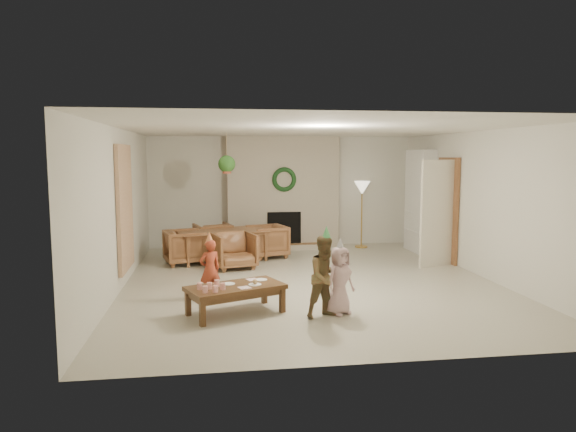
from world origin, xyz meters
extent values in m
plane|color=#B7B29E|center=(0.00, 0.00, 0.00)|extent=(7.00, 7.00, 0.00)
plane|color=white|center=(0.00, 0.00, 2.50)|extent=(7.00, 7.00, 0.00)
plane|color=silver|center=(0.00, 3.50, 1.25)|extent=(7.00, 0.00, 7.00)
plane|color=silver|center=(0.00, -3.50, 1.25)|extent=(7.00, 0.00, 7.00)
plane|color=silver|center=(-3.00, 0.00, 1.25)|extent=(0.00, 7.00, 7.00)
plane|color=silver|center=(3.00, 0.00, 1.25)|extent=(0.00, 7.00, 7.00)
cube|color=#522015|center=(0.00, 3.30, 1.25)|extent=(2.50, 0.40, 2.50)
cube|color=brown|center=(0.00, 2.95, 0.06)|extent=(1.60, 0.30, 0.12)
cube|color=black|center=(0.00, 3.12, 0.45)|extent=(0.75, 0.12, 0.75)
torus|color=#163B1B|center=(0.00, 3.07, 1.55)|extent=(0.54, 0.10, 0.54)
cylinder|color=gold|center=(1.76, 3.00, 0.02)|extent=(0.28, 0.28, 0.03)
cylinder|color=gold|center=(1.76, 3.00, 0.70)|extent=(0.03, 0.03, 1.35)
cone|color=beige|center=(1.76, 3.00, 1.35)|extent=(0.36, 0.36, 0.30)
cube|color=white|center=(2.84, 2.30, 1.10)|extent=(0.30, 1.00, 2.20)
cube|color=white|center=(2.82, 2.30, 0.45)|extent=(0.30, 0.92, 0.03)
cube|color=white|center=(2.82, 2.30, 0.85)|extent=(0.30, 0.92, 0.03)
cube|color=white|center=(2.82, 2.30, 1.25)|extent=(0.30, 0.92, 0.03)
cube|color=white|center=(2.82, 2.30, 1.65)|extent=(0.30, 0.92, 0.03)
cube|color=#B03720|center=(2.80, 2.15, 0.59)|extent=(0.20, 0.40, 0.24)
cube|color=#255889|center=(2.80, 2.35, 0.99)|extent=(0.20, 0.44, 0.24)
cube|color=#B38226|center=(2.80, 2.20, 1.38)|extent=(0.20, 0.36, 0.22)
cube|color=brown|center=(2.96, 1.20, 1.02)|extent=(0.05, 0.86, 2.04)
cube|color=beige|center=(2.58, 0.82, 1.00)|extent=(0.77, 0.32, 2.00)
cube|color=beige|center=(-2.96, 0.20, 1.25)|extent=(0.06, 1.20, 2.00)
imported|color=brown|center=(-1.39, 1.90, 0.30)|extent=(1.91, 1.37, 0.60)
imported|color=brown|center=(-1.19, 1.17, 0.33)|extent=(0.88, 0.89, 0.67)
imported|color=brown|center=(-1.58, 2.63, 0.33)|extent=(0.88, 0.89, 0.67)
imported|color=brown|center=(-2.12, 1.70, 0.33)|extent=(0.89, 0.88, 0.67)
imported|color=brown|center=(-0.48, 2.14, 0.33)|extent=(0.89, 0.88, 0.67)
cylinder|color=tan|center=(-1.30, 1.50, 2.15)|extent=(0.01, 0.01, 0.70)
cylinder|color=#9F4833|center=(-1.30, 1.50, 1.80)|extent=(0.16, 0.16, 0.12)
sphere|color=#22511B|center=(-1.30, 1.50, 1.92)|extent=(0.32, 0.32, 0.32)
cube|color=#53351B|center=(-1.29, -1.64, 0.35)|extent=(1.39, 1.05, 0.06)
cube|color=#53351B|center=(-1.29, -1.64, 0.29)|extent=(1.26, 0.93, 0.08)
cube|color=#53351B|center=(-1.71, -2.09, 0.16)|extent=(0.09, 0.09, 0.33)
cube|color=#53351B|center=(-0.67, -1.65, 0.16)|extent=(0.09, 0.09, 0.33)
cube|color=#53351B|center=(-1.91, -1.62, 0.16)|extent=(0.09, 0.09, 0.33)
cube|color=#53351B|center=(-0.87, -1.19, 0.16)|extent=(0.09, 0.09, 0.33)
cylinder|color=white|center=(-1.68, -1.95, 0.43)|extent=(0.09, 0.09, 0.09)
cylinder|color=white|center=(-1.75, -1.78, 0.43)|extent=(0.09, 0.09, 0.09)
cylinder|color=white|center=(-1.55, -1.95, 0.43)|extent=(0.09, 0.09, 0.09)
cylinder|color=white|center=(-1.63, -1.78, 0.43)|extent=(0.09, 0.09, 0.09)
cylinder|color=white|center=(-1.46, -1.83, 0.43)|extent=(0.09, 0.09, 0.09)
cylinder|color=white|center=(-1.53, -1.66, 0.43)|extent=(0.09, 0.09, 0.09)
cylinder|color=white|center=(-1.38, -1.55, 0.39)|extent=(0.23, 0.23, 0.01)
cylinder|color=white|center=(-1.03, -1.63, 0.39)|extent=(0.23, 0.23, 0.01)
cylinder|color=white|center=(-0.93, -1.38, 0.39)|extent=(0.23, 0.23, 0.01)
sphere|color=tan|center=(-1.03, -1.63, 0.42)|extent=(0.09, 0.09, 0.07)
cube|color=#F6B5C7|center=(-1.18, -1.78, 0.39)|extent=(0.19, 0.19, 0.01)
cube|color=#F6B5C7|center=(-1.05, -1.35, 0.39)|extent=(0.19, 0.19, 0.01)
imported|color=#A83C24|center=(-1.63, -0.89, 0.44)|extent=(0.38, 0.32, 0.88)
cone|color=gold|center=(-1.63, -0.89, 0.92)|extent=(0.13, 0.13, 0.17)
imported|color=brown|center=(-0.14, -1.94, 0.53)|extent=(0.62, 0.55, 1.07)
cone|color=#47A758|center=(-0.14, -1.94, 1.10)|extent=(0.13, 0.13, 0.17)
imported|color=#CCA3A4|center=(0.07, -1.83, 0.45)|extent=(0.53, 0.48, 0.90)
cone|color=#B9B9C0|center=(0.07, -1.83, 0.94)|extent=(0.15, 0.15, 0.16)
camera|label=1|loc=(-1.56, -8.36, 2.08)|focal=32.56mm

